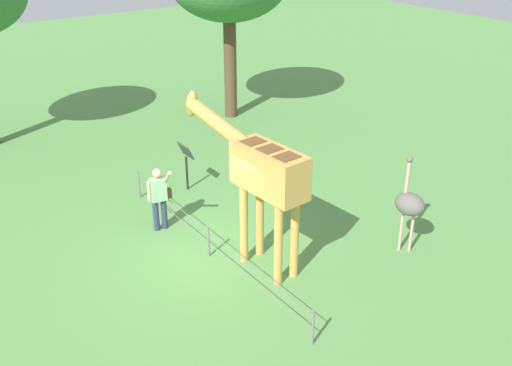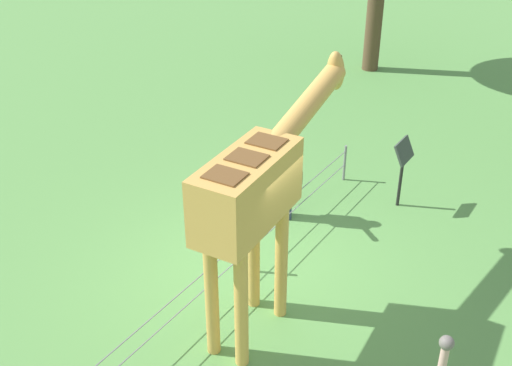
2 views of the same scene
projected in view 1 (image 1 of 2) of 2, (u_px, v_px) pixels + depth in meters
The scene contains 6 objects.
ground_plane at pixel (214, 254), 13.01m from camera, with size 60.00×60.00×0.00m, color #568E47.
giraffe at pixel (259, 171), 11.80m from camera, with size 3.74×0.82×3.34m.
visitor at pixel (159, 195), 13.62m from camera, with size 0.70×0.59×1.69m.
ostrich at pixel (410, 204), 12.64m from camera, with size 0.70×0.56×2.25m.
info_sign at pixel (186, 157), 15.52m from camera, with size 0.56×0.21×1.32m.
wire_fence at pixel (208, 240), 12.77m from camera, with size 7.05×0.05×0.75m.
Camera 1 is at (-9.49, 5.64, 7.13)m, focal length 41.02 mm.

